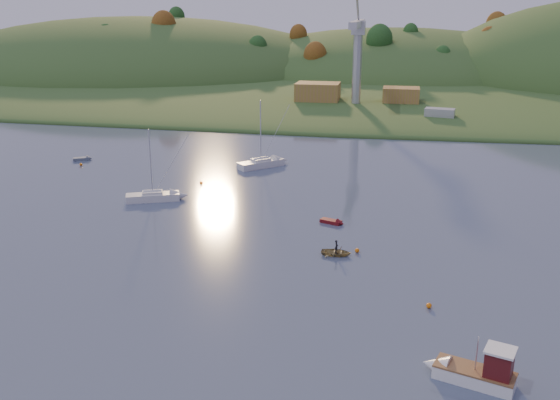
% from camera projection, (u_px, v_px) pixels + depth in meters
% --- Properties ---
extents(ground, '(500.00, 500.00, 0.00)m').
position_uv_depth(ground, '(197.00, 392.00, 44.36)').
color(ground, '#364058').
rests_on(ground, ground).
extents(far_shore, '(620.00, 220.00, 1.50)m').
position_uv_depth(far_shore, '(371.00, 70.00, 259.72)').
color(far_shore, '#284B1E').
rests_on(far_shore, ground).
extents(shore_slope, '(640.00, 150.00, 7.00)m').
position_uv_depth(shore_slope, '(360.00, 91.00, 198.86)').
color(shore_slope, '#284B1E').
rests_on(shore_slope, ground).
extents(hill_left_far, '(120.00, 100.00, 32.00)m').
position_uv_depth(hill_left_far, '(4.00, 67.00, 274.73)').
color(hill_left_far, '#284B1E').
rests_on(hill_left_far, ground).
extents(hill_left, '(170.00, 140.00, 44.00)m').
position_uv_depth(hill_left, '(139.00, 73.00, 247.97)').
color(hill_left, '#284B1E').
rests_on(hill_left, ground).
extents(hill_center, '(140.00, 120.00, 36.00)m').
position_uv_depth(hill_center, '(394.00, 76.00, 239.18)').
color(hill_center, '#284B1E').
rests_on(hill_center, ground).
extents(hillside_trees, '(280.00, 50.00, 32.00)m').
position_uv_depth(hillside_trees, '(364.00, 83.00, 217.59)').
color(hillside_trees, '#1C4318').
rests_on(hillside_trees, ground).
extents(wharf, '(42.00, 16.00, 2.40)m').
position_uv_depth(wharf, '(368.00, 108.00, 157.33)').
color(wharf, slate).
rests_on(wharf, ground).
extents(shed_west, '(11.00, 8.00, 4.80)m').
position_uv_depth(shed_west, '(318.00, 92.00, 159.54)').
color(shed_west, olive).
rests_on(shed_west, wharf).
extents(shed_east, '(9.00, 7.00, 4.00)m').
position_uv_depth(shed_east, '(401.00, 96.00, 156.79)').
color(shed_east, olive).
rests_on(shed_east, wharf).
extents(dock_crane, '(3.20, 28.00, 20.30)m').
position_uv_depth(dock_crane, '(357.00, 44.00, 149.70)').
color(dock_crane, '#B7B7BC').
rests_on(dock_crane, wharf).
extents(fishing_boat, '(7.01, 4.12, 4.28)m').
position_uv_depth(fishing_boat, '(469.00, 369.00, 45.43)').
color(fishing_boat, white).
rests_on(fishing_boat, ground).
extents(sailboat_near, '(7.48, 7.49, 11.30)m').
position_uv_depth(sailboat_near, '(261.00, 163.00, 105.31)').
color(sailboat_near, silver).
rests_on(sailboat_near, ground).
extents(sailboat_far, '(7.63, 4.82, 10.18)m').
position_uv_depth(sailboat_far, '(153.00, 196.00, 87.38)').
color(sailboat_far, silver).
rests_on(sailboat_far, ground).
extents(canoe, '(3.35, 2.42, 0.68)m').
position_uv_depth(canoe, '(336.00, 252.00, 68.43)').
color(canoe, '#8F804E').
rests_on(canoe, ground).
extents(paddler, '(0.37, 0.56, 1.51)m').
position_uv_depth(paddler, '(336.00, 249.00, 68.30)').
color(paddler, black).
rests_on(paddler, ground).
extents(red_tender, '(3.34, 2.13, 1.08)m').
position_uv_depth(red_tender, '(335.00, 222.00, 78.20)').
color(red_tender, '#5F0D12').
rests_on(red_tender, ground).
extents(grey_dinghy, '(3.44, 2.58, 1.22)m').
position_uv_depth(grey_dinghy, '(85.00, 159.00, 110.27)').
color(grey_dinghy, slate).
rests_on(grey_dinghy, ground).
extents(work_vessel, '(15.89, 7.78, 3.91)m').
position_uv_depth(work_vessel, '(439.00, 120.00, 141.10)').
color(work_vessel, slate).
rests_on(work_vessel, ground).
extents(buoy_0, '(0.50, 0.50, 0.50)m').
position_uv_depth(buoy_0, '(429.00, 306.00, 56.54)').
color(buoy_0, orange).
rests_on(buoy_0, ground).
extents(buoy_1, '(0.50, 0.50, 0.50)m').
position_uv_depth(buoy_1, '(357.00, 250.00, 69.20)').
color(buoy_1, orange).
rests_on(buoy_1, ground).
extents(buoy_2, '(0.50, 0.50, 0.50)m').
position_uv_depth(buoy_2, '(81.00, 164.00, 106.34)').
color(buoy_2, orange).
rests_on(buoy_2, ground).
extents(buoy_3, '(0.50, 0.50, 0.50)m').
position_uv_depth(buoy_3, '(201.00, 183.00, 95.34)').
color(buoy_3, orange).
rests_on(buoy_3, ground).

